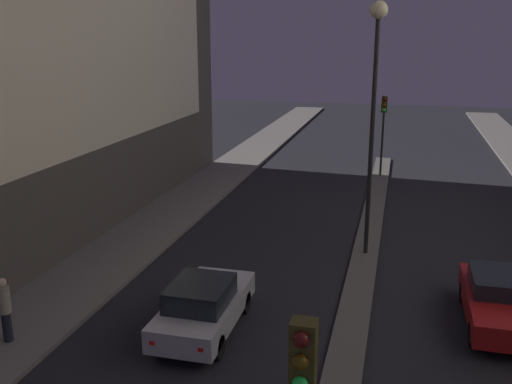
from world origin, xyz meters
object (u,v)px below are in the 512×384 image
object	(u,v)px
car_left_lane	(204,306)
pedestrian_on_left_sidewalk	(5,308)
street_lamp	(375,75)
traffic_light_mid	(384,118)
car_right_lane	(498,300)

from	to	relation	value
car_left_lane	pedestrian_on_left_sidewalk	world-z (taller)	pedestrian_on_left_sidewalk
street_lamp	pedestrian_on_left_sidewalk	distance (m)	13.48
traffic_light_mid	street_lamp	size ratio (longest dim) A/B	0.51
car_right_lane	pedestrian_on_left_sidewalk	size ratio (longest dim) A/B	2.37
pedestrian_on_left_sidewalk	traffic_light_mid	bearing A→B (deg)	67.62
street_lamp	car_right_lane	distance (m)	8.29
street_lamp	car_left_lane	xyz separation A→B (m)	(-3.93, -6.76, -5.82)
car_left_lane	street_lamp	bearing A→B (deg)	59.82
traffic_light_mid	pedestrian_on_left_sidewalk	distance (m)	22.85
traffic_light_mid	car_left_lane	world-z (taller)	traffic_light_mid
street_lamp	traffic_light_mid	bearing A→B (deg)	90.00
traffic_light_mid	street_lamp	distance (m)	12.67
street_lamp	car_left_lane	distance (m)	9.75
car_right_lane	traffic_light_mid	bearing A→B (deg)	103.32
street_lamp	pedestrian_on_left_sidewalk	bearing A→B (deg)	-134.67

